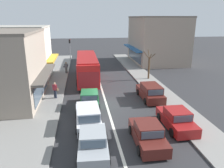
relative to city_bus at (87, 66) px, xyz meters
The scene contains 17 objects.
ground_plane 8.96m from the city_bus, 80.08° to the right, with size 140.00×140.00×0.00m, color #2D2D30.
lane_centre_line 5.22m from the city_bus, 71.95° to the right, with size 0.20×28.00×0.01m, color silver.
sidewalk_left 6.18m from the city_bus, 153.55° to the right, with size 5.20×44.00×0.14m, color gray.
kerb_right 8.35m from the city_bus, 18.85° to the right, with size 2.80×44.00×0.12m, color gray.
shopfront_mid_block 9.00m from the city_bus, 167.91° to the left, with size 8.37×7.30×6.92m.
building_right_far 16.86m from the city_bus, 39.02° to the left, with size 9.27×11.31×8.16m.
city_bus is the anchor object (origin of this frame).
sedan_adjacent_lane_lead 16.16m from the city_bus, 77.78° to the right, with size 1.95×4.23×1.47m.
hatchback_behind_bus_mid 9.10m from the city_bus, 90.49° to the right, with size 1.96×3.78×1.54m.
wagon_adjacent_lane_trail 12.75m from the city_bus, 91.61° to the right, with size 2.04×4.55×1.58m.
sedan_behind_bus_near 16.29m from the city_bus, 90.65° to the right, with size 2.03×4.27×1.47m.
parked_sedan_kerb_front 15.31m from the city_bus, 66.11° to the right, with size 1.92×4.21×1.47m.
parked_wagon_kerb_second 10.06m from the city_bus, 52.66° to the right, with size 1.96×4.51×1.58m.
traffic_light_downstreet 12.91m from the city_bus, 102.03° to the left, with size 0.32×0.24×4.20m.
street_tree_right 8.13m from the city_bus, ahead, with size 1.63×1.56×3.93m.
pedestrian_with_handbag_near 4.87m from the city_bus, 127.81° to the left, with size 0.66×0.34×1.63m.
pedestrian_browsing_midblock 7.51m from the city_bus, 117.24° to the right, with size 0.63×0.47×1.63m.
Camera 1 is at (-2.18, -19.31, 7.95)m, focal length 35.00 mm.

